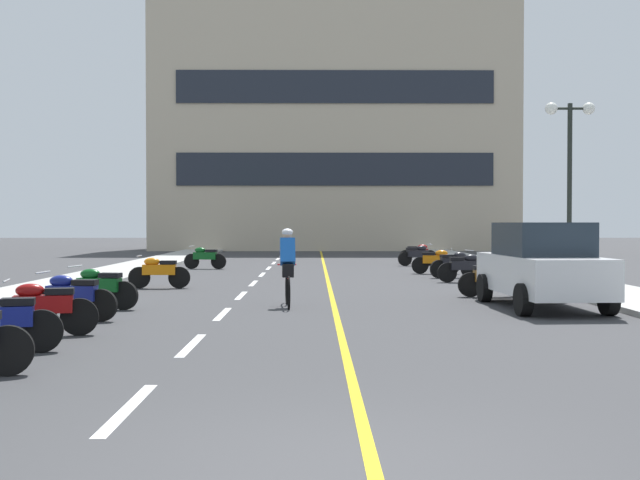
% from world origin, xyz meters
% --- Properties ---
extents(ground_plane, '(140.00, 140.00, 0.00)m').
position_xyz_m(ground_plane, '(0.00, 21.00, 0.00)').
color(ground_plane, '#38383A').
extents(curb_left, '(2.40, 72.00, 0.12)m').
position_xyz_m(curb_left, '(-7.20, 24.00, 0.06)').
color(curb_left, '#A8A8A3').
rests_on(curb_left, ground).
extents(curb_right, '(2.40, 72.00, 0.12)m').
position_xyz_m(curb_right, '(7.20, 24.00, 0.06)').
color(curb_right, '#A8A8A3').
rests_on(curb_right, ground).
extents(lane_dash_0, '(0.14, 2.20, 0.01)m').
position_xyz_m(lane_dash_0, '(-2.00, 2.00, 0.00)').
color(lane_dash_0, silver).
rests_on(lane_dash_0, ground).
extents(lane_dash_1, '(0.14, 2.20, 0.01)m').
position_xyz_m(lane_dash_1, '(-2.00, 6.00, 0.00)').
color(lane_dash_1, silver).
rests_on(lane_dash_1, ground).
extents(lane_dash_2, '(0.14, 2.20, 0.01)m').
position_xyz_m(lane_dash_2, '(-2.00, 10.00, 0.00)').
color(lane_dash_2, silver).
rests_on(lane_dash_2, ground).
extents(lane_dash_3, '(0.14, 2.20, 0.01)m').
position_xyz_m(lane_dash_3, '(-2.00, 14.00, 0.00)').
color(lane_dash_3, silver).
rests_on(lane_dash_3, ground).
extents(lane_dash_4, '(0.14, 2.20, 0.01)m').
position_xyz_m(lane_dash_4, '(-2.00, 18.00, 0.00)').
color(lane_dash_4, silver).
rests_on(lane_dash_4, ground).
extents(lane_dash_5, '(0.14, 2.20, 0.01)m').
position_xyz_m(lane_dash_5, '(-2.00, 22.00, 0.00)').
color(lane_dash_5, silver).
rests_on(lane_dash_5, ground).
extents(lane_dash_6, '(0.14, 2.20, 0.01)m').
position_xyz_m(lane_dash_6, '(-2.00, 26.00, 0.00)').
color(lane_dash_6, silver).
rests_on(lane_dash_6, ground).
extents(lane_dash_7, '(0.14, 2.20, 0.01)m').
position_xyz_m(lane_dash_7, '(-2.00, 30.00, 0.00)').
color(lane_dash_7, silver).
rests_on(lane_dash_7, ground).
extents(lane_dash_8, '(0.14, 2.20, 0.01)m').
position_xyz_m(lane_dash_8, '(-2.00, 34.00, 0.00)').
color(lane_dash_8, silver).
rests_on(lane_dash_8, ground).
extents(lane_dash_9, '(0.14, 2.20, 0.01)m').
position_xyz_m(lane_dash_9, '(-2.00, 38.00, 0.00)').
color(lane_dash_9, silver).
rests_on(lane_dash_9, ground).
extents(lane_dash_10, '(0.14, 2.20, 0.01)m').
position_xyz_m(lane_dash_10, '(-2.00, 42.00, 0.00)').
color(lane_dash_10, silver).
rests_on(lane_dash_10, ground).
extents(lane_dash_11, '(0.14, 2.20, 0.01)m').
position_xyz_m(lane_dash_11, '(-2.00, 46.00, 0.00)').
color(lane_dash_11, silver).
rests_on(lane_dash_11, ground).
extents(centre_line_yellow, '(0.12, 66.00, 0.01)m').
position_xyz_m(centre_line_yellow, '(0.25, 24.00, 0.00)').
color(centre_line_yellow, gold).
rests_on(centre_line_yellow, ground).
extents(office_building, '(24.13, 8.19, 17.50)m').
position_xyz_m(office_building, '(1.16, 49.03, 8.75)').
color(office_building, '#BCAD93').
rests_on(office_building, ground).
extents(street_lamp_mid, '(1.46, 0.36, 5.23)m').
position_xyz_m(street_lamp_mid, '(7.33, 17.54, 3.93)').
color(street_lamp_mid, black).
rests_on(street_lamp_mid, curb_right).
extents(parked_car_near, '(2.10, 4.29, 1.82)m').
position_xyz_m(parked_car_near, '(4.65, 11.05, 0.92)').
color(parked_car_near, black).
rests_on(parked_car_near, ground).
extents(motorcycle_2, '(1.68, 0.65, 0.92)m').
position_xyz_m(motorcycle_2, '(-4.50, 6.89, 0.47)').
color(motorcycle_2, black).
rests_on(motorcycle_2, ground).
extents(motorcycle_3, '(1.70, 0.60, 0.92)m').
position_xyz_m(motorcycle_3, '(-4.65, 8.84, 0.47)').
color(motorcycle_3, black).
rests_on(motorcycle_3, ground).
extents(motorcycle_4, '(1.69, 0.63, 0.92)m').
position_xyz_m(motorcycle_4, '(-4.69, 10.85, 0.47)').
color(motorcycle_4, black).
rests_on(motorcycle_4, ground).
extents(motorcycle_5, '(1.70, 0.60, 0.92)m').
position_xyz_m(motorcycle_5, '(4.20, 13.60, 0.47)').
color(motorcycle_5, black).
rests_on(motorcycle_5, ground).
extents(motorcycle_6, '(1.70, 0.60, 0.92)m').
position_xyz_m(motorcycle_6, '(-4.47, 16.17, 0.47)').
color(motorcycle_6, black).
rests_on(motorcycle_6, ground).
extents(motorcycle_7, '(1.70, 0.60, 0.92)m').
position_xyz_m(motorcycle_7, '(4.43, 18.39, 0.47)').
color(motorcycle_7, black).
rests_on(motorcycle_7, ground).
extents(motorcycle_8, '(1.67, 0.71, 0.92)m').
position_xyz_m(motorcycle_8, '(4.44, 20.29, 0.47)').
color(motorcycle_8, black).
rests_on(motorcycle_8, ground).
extents(motorcycle_9, '(1.69, 0.62, 0.92)m').
position_xyz_m(motorcycle_9, '(4.14, 22.29, 0.47)').
color(motorcycle_9, black).
rests_on(motorcycle_9, ground).
extents(motorcycle_10, '(1.69, 0.61, 0.92)m').
position_xyz_m(motorcycle_10, '(-4.48, 25.40, 0.47)').
color(motorcycle_10, black).
rests_on(motorcycle_10, ground).
extents(motorcycle_11, '(1.67, 0.68, 0.92)m').
position_xyz_m(motorcycle_11, '(4.20, 27.74, 0.47)').
color(motorcycle_11, black).
rests_on(motorcycle_11, ground).
extents(motorcycle_12, '(1.70, 0.60, 0.92)m').
position_xyz_m(motorcycle_12, '(4.46, 29.52, 0.47)').
color(motorcycle_12, black).
rests_on(motorcycle_12, ground).
extents(cyclist_rider, '(0.42, 1.77, 1.71)m').
position_xyz_m(cyclist_rider, '(-0.75, 11.40, 0.89)').
color(cyclist_rider, black).
rests_on(cyclist_rider, ground).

